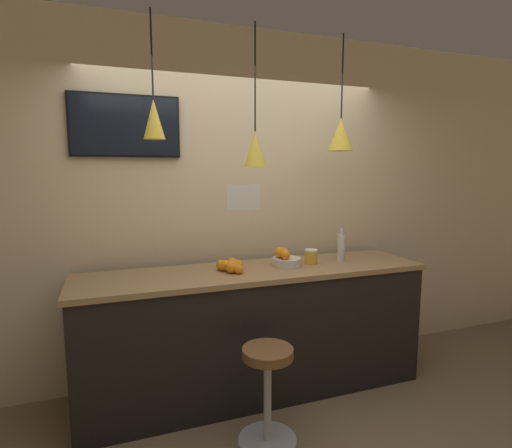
{
  "coord_description": "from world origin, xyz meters",
  "views": [
    {
      "loc": [
        -1.01,
        -2.24,
        1.75
      ],
      "look_at": [
        0.0,
        0.58,
        1.34
      ],
      "focal_mm": 28.0,
      "sensor_mm": 36.0,
      "label": 1
    }
  ],
  "objects": [
    {
      "name": "ground_plane",
      "position": [
        0.0,
        0.0,
        0.0
      ],
      "size": [
        14.0,
        14.0,
        0.0
      ],
      "primitive_type": "plane",
      "color": "#756047"
    },
    {
      "name": "back_wall",
      "position": [
        0.0,
        1.01,
        1.45
      ],
      "size": [
        8.0,
        0.06,
        2.9
      ],
      "color": "beige",
      "rests_on": "ground_plane"
    },
    {
      "name": "service_counter",
      "position": [
        0.0,
        0.58,
        0.5
      ],
      "size": [
        2.68,
        0.66,
        0.99
      ],
      "color": "black",
      "rests_on": "ground_plane"
    },
    {
      "name": "bar_stool",
      "position": [
        -0.14,
        -0.03,
        0.41
      ],
      "size": [
        0.38,
        0.38,
        0.64
      ],
      "color": "#B7B7BC",
      "rests_on": "ground_plane"
    },
    {
      "name": "fruit_bowl",
      "position": [
        0.25,
        0.59,
        1.05
      ],
      "size": [
        0.23,
        0.23,
        0.15
      ],
      "color": "beige",
      "rests_on": "service_counter"
    },
    {
      "name": "orange_pile",
      "position": [
        -0.2,
        0.59,
        1.03
      ],
      "size": [
        0.19,
        0.26,
        0.09
      ],
      "color": "orange",
      "rests_on": "service_counter"
    },
    {
      "name": "juice_bottle",
      "position": [
        0.76,
        0.59,
        1.11
      ],
      "size": [
        0.06,
        0.06,
        0.28
      ],
      "color": "silver",
      "rests_on": "service_counter"
    },
    {
      "name": "spread_jar",
      "position": [
        0.48,
        0.59,
        1.05
      ],
      "size": [
        0.1,
        0.1,
        0.12
      ],
      "color": "gold",
      "rests_on": "service_counter"
    },
    {
      "name": "pendant_lamp_left",
      "position": [
        -0.73,
        0.59,
        2.09
      ],
      "size": [
        0.15,
        0.15,
        0.85
      ],
      "color": "black"
    },
    {
      "name": "pendant_lamp_middle",
      "position": [
        0.0,
        0.59,
        1.91
      ],
      "size": [
        0.17,
        0.17,
        1.03
      ],
      "color": "black"
    },
    {
      "name": "pendant_lamp_right",
      "position": [
        0.73,
        0.59,
        2.03
      ],
      "size": [
        0.2,
        0.2,
        0.9
      ],
      "color": "black"
    },
    {
      "name": "mounted_tv",
      "position": [
        -0.9,
        0.96,
        2.08
      ],
      "size": [
        0.8,
        0.04,
        0.46
      ],
      "color": "black"
    },
    {
      "name": "hanging_menu_board",
      "position": [
        -0.18,
        0.33,
        1.57
      ],
      "size": [
        0.24,
        0.01,
        0.17
      ],
      "color": "white"
    }
  ]
}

